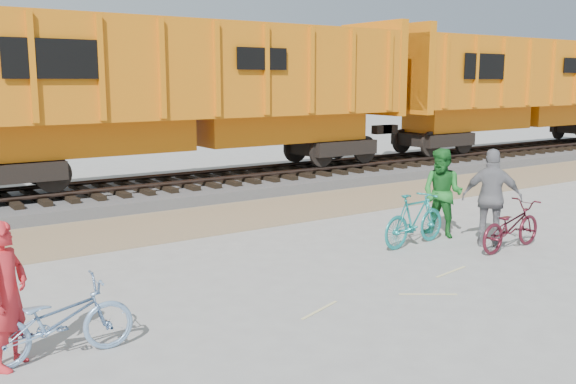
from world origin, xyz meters
name	(u,v)px	position (x,y,z in m)	size (l,w,h in m)	color
ground	(339,284)	(0.00, 0.00, 0.00)	(120.00, 120.00, 0.00)	#9E9E99
gravel_strip	(190,222)	(0.00, 5.50, 0.01)	(120.00, 3.00, 0.02)	#907A59
ballast_bed	(134,194)	(0.00, 9.00, 0.15)	(120.00, 4.00, 0.30)	slate
track	(133,183)	(0.00, 9.00, 0.47)	(120.00, 2.60, 0.24)	black
hopper_car_center	(191,89)	(1.83, 9.00, 3.01)	(14.00, 3.13, 4.65)	black
hopper_car_right	(519,86)	(16.83, 9.00, 3.01)	(14.00, 3.13, 4.65)	black
bicycle_blue	(57,321)	(-4.54, -0.34, 0.47)	(0.63, 1.80, 0.95)	#7699C3
bicycle_teal	(415,219)	(2.78, 1.06, 0.53)	(0.50, 1.78, 1.07)	teal
bicycle_maroon	(511,226)	(4.09, -0.23, 0.47)	(0.63, 1.80, 0.95)	#4D141F
person_solo	(7,295)	(-5.04, -0.24, 0.86)	(0.63, 0.41, 1.73)	red
person_man	(442,193)	(3.78, 1.26, 0.93)	(0.91, 0.71, 1.87)	#1D6D26
person_woman	(492,198)	(3.99, 0.17, 0.97)	(1.14, 0.48, 1.95)	slate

